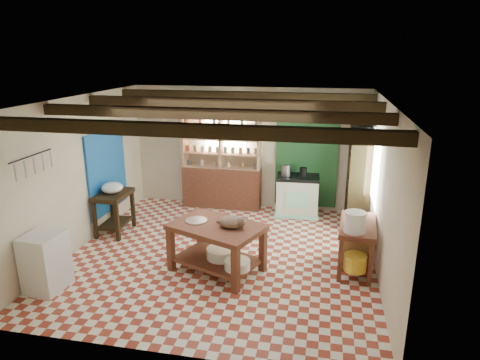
% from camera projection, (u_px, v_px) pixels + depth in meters
% --- Properties ---
extents(floor, '(5.00, 5.00, 0.02)m').
position_uv_depth(floor, '(222.00, 256.00, 7.23)').
color(floor, '#9B3421').
rests_on(floor, ground).
extents(ceiling, '(5.00, 5.00, 0.02)m').
position_uv_depth(ceiling, '(219.00, 100.00, 6.47)').
color(ceiling, '#4F4F54').
rests_on(ceiling, wall_back).
extents(wall_back, '(5.00, 0.04, 2.60)m').
position_uv_depth(wall_back, '(248.00, 148.00, 9.19)').
color(wall_back, beige).
rests_on(wall_back, floor).
extents(wall_front, '(5.00, 0.04, 2.60)m').
position_uv_depth(wall_front, '(164.00, 251.00, 4.50)').
color(wall_front, beige).
rests_on(wall_front, floor).
extents(wall_left, '(0.04, 5.00, 2.60)m').
position_uv_depth(wall_left, '(79.00, 173.00, 7.32)').
color(wall_left, beige).
rests_on(wall_left, floor).
extents(wall_right, '(0.04, 5.00, 2.60)m').
position_uv_depth(wall_right, '(383.00, 192.00, 6.37)').
color(wall_right, beige).
rests_on(wall_right, floor).
extents(ceiling_beams, '(5.00, 3.80, 0.15)m').
position_uv_depth(ceiling_beams, '(219.00, 108.00, 6.50)').
color(ceiling_beams, black).
rests_on(ceiling_beams, ceiling).
extents(blue_wall_patch, '(0.04, 1.40, 1.60)m').
position_uv_depth(blue_wall_patch, '(107.00, 171.00, 8.22)').
color(blue_wall_patch, '#175DB0').
rests_on(blue_wall_patch, wall_left).
extents(green_wall_patch, '(1.30, 0.04, 2.30)m').
position_uv_depth(green_wall_patch, '(307.00, 154.00, 8.94)').
color(green_wall_patch, '#215327').
rests_on(green_wall_patch, wall_back).
extents(window_back, '(0.90, 0.02, 0.80)m').
position_uv_depth(window_back, '(225.00, 129.00, 9.15)').
color(window_back, silver).
rests_on(window_back, wall_back).
extents(window_right, '(0.02, 1.30, 1.20)m').
position_uv_depth(window_right, '(376.00, 168.00, 7.29)').
color(window_right, silver).
rests_on(window_right, wall_right).
extents(utensil_rail, '(0.06, 0.90, 0.28)m').
position_uv_depth(utensil_rail, '(32.00, 164.00, 6.04)').
color(utensil_rail, black).
rests_on(utensil_rail, wall_left).
extents(pot_rack, '(0.86, 0.12, 0.36)m').
position_uv_depth(pot_rack, '(308.00, 112.00, 8.28)').
color(pot_rack, black).
rests_on(pot_rack, ceiling).
extents(shelving_unit, '(1.70, 0.34, 2.20)m').
position_uv_depth(shelving_unit, '(222.00, 158.00, 9.18)').
color(shelving_unit, tan).
rests_on(shelving_unit, floor).
extents(tall_rack, '(0.40, 0.86, 2.00)m').
position_uv_depth(tall_rack, '(359.00, 177.00, 8.19)').
color(tall_rack, black).
rests_on(tall_rack, floor).
extents(work_table, '(1.59, 1.34, 0.77)m').
position_uv_depth(work_table, '(217.00, 248.00, 6.64)').
color(work_table, brown).
rests_on(work_table, floor).
extents(stove, '(0.89, 0.62, 0.84)m').
position_uv_depth(stove, '(297.00, 195.00, 8.91)').
color(stove, beige).
rests_on(stove, floor).
extents(prep_table, '(0.55, 0.79, 0.79)m').
position_uv_depth(prep_table, '(114.00, 213.00, 8.03)').
color(prep_table, black).
rests_on(prep_table, floor).
extents(white_cabinet, '(0.50, 0.59, 0.85)m').
position_uv_depth(white_cabinet, '(46.00, 262.00, 6.11)').
color(white_cabinet, white).
rests_on(white_cabinet, floor).
extents(right_counter, '(0.62, 1.11, 0.77)m').
position_uv_depth(right_counter, '(356.00, 246.00, 6.69)').
color(right_counter, brown).
rests_on(right_counter, floor).
extents(cat, '(0.43, 0.36, 0.17)m').
position_uv_depth(cat, '(232.00, 222.00, 6.41)').
color(cat, '#84634C').
rests_on(cat, work_table).
extents(steel_tray, '(0.45, 0.45, 0.02)m').
position_uv_depth(steel_tray, '(196.00, 221.00, 6.66)').
color(steel_tray, '#97969D').
rests_on(steel_tray, work_table).
extents(basin_large, '(0.60, 0.60, 0.16)m').
position_uv_depth(basin_large, '(221.00, 253.00, 6.68)').
color(basin_large, white).
rests_on(basin_large, work_table).
extents(basin_small, '(0.50, 0.50, 0.14)m').
position_uv_depth(basin_small, '(237.00, 264.00, 6.35)').
color(basin_small, white).
rests_on(basin_small, work_table).
extents(kettle_left, '(0.21, 0.21, 0.23)m').
position_uv_depth(kettle_left, '(286.00, 170.00, 8.79)').
color(kettle_left, '#97969D').
rests_on(kettle_left, stove).
extents(kettle_right, '(0.15, 0.15, 0.18)m').
position_uv_depth(kettle_right, '(303.00, 172.00, 8.75)').
color(kettle_right, black).
rests_on(kettle_right, stove).
extents(enamel_bowl, '(0.40, 0.40, 0.20)m').
position_uv_depth(enamel_bowl, '(112.00, 188.00, 7.89)').
color(enamel_bowl, white).
rests_on(enamel_bowl, prep_table).
extents(white_bucket, '(0.33, 0.33, 0.31)m').
position_uv_depth(white_bucket, '(355.00, 222.00, 6.23)').
color(white_bucket, white).
rests_on(white_bucket, right_counter).
extents(wicker_basket, '(0.47, 0.39, 0.31)m').
position_uv_depth(wicker_basket, '(356.00, 240.00, 6.98)').
color(wicker_basket, olive).
rests_on(wicker_basket, right_counter).
extents(yellow_tub, '(0.36, 0.36, 0.24)m').
position_uv_depth(yellow_tub, '(355.00, 263.00, 6.30)').
color(yellow_tub, gold).
rests_on(yellow_tub, right_counter).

